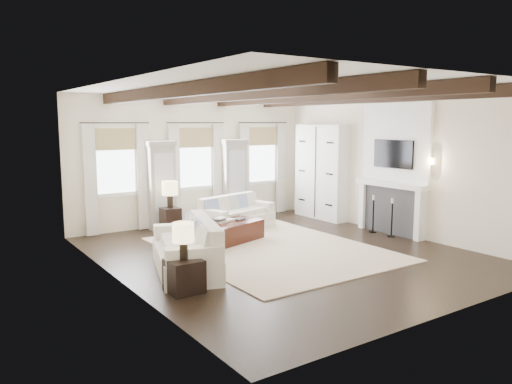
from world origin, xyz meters
TOP-DOWN VIEW (x-y plane):
  - ground at (0.00, 0.00)m, footprint 7.50×7.50m
  - room_shell at (0.75, 0.90)m, footprint 6.54×7.54m
  - area_rug at (0.00, 0.38)m, footprint 3.72×4.71m
  - sofa_back at (0.39, 2.41)m, footprint 2.05×1.33m
  - sofa_left at (-2.06, -0.03)m, footprint 1.54×2.28m
  - ottoman at (-0.51, 1.50)m, footprint 1.90×1.50m
  - tray at (-0.46, 1.60)m, footprint 0.59×0.52m
  - book_lower at (-0.58, 1.51)m, footprint 0.31×0.27m
  - book_upper at (-0.56, 1.47)m, footprint 0.26×0.23m
  - book_loose at (-0.07, 1.51)m, footprint 0.28×0.25m
  - side_table_front at (-2.61, -0.94)m, footprint 0.50×0.50m
  - lamp_front at (-2.61, -0.94)m, footprint 0.33×0.33m
  - side_table_back at (-1.07, 2.91)m, footprint 0.40×0.40m
  - lamp_back at (-1.07, 2.91)m, footprint 0.36×0.36m
  - candlestick_near at (2.90, -0.22)m, footprint 0.18×0.18m
  - candlestick_far at (2.90, 0.33)m, footprint 0.18×0.18m

SIDE VIEW (x-z plane):
  - ground at x=0.00m, z-range 0.00..0.00m
  - area_rug at x=0.00m, z-range 0.00..0.02m
  - ottoman at x=-0.51m, z-range 0.00..0.44m
  - side_table_front at x=-2.61m, z-range 0.00..0.50m
  - side_table_back at x=-1.07m, z-range 0.00..0.60m
  - sofa_back at x=0.39m, z-range -0.08..0.73m
  - candlestick_near at x=2.90m, z-range -0.08..0.80m
  - candlestick_far at x=2.90m, z-range -0.08..0.81m
  - sofa_left at x=-2.06m, z-range -0.08..0.82m
  - book_loose at x=-0.07m, z-range 0.44..0.47m
  - tray at x=-0.46m, z-range 0.44..0.48m
  - book_lower at x=-0.58m, z-range 0.48..0.52m
  - book_upper at x=-0.56m, z-range 0.52..0.55m
  - lamp_front at x=-2.61m, z-range 0.61..1.18m
  - lamp_back at x=-1.07m, z-range 0.71..1.33m
  - room_shell at x=0.75m, z-range 0.28..3.50m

